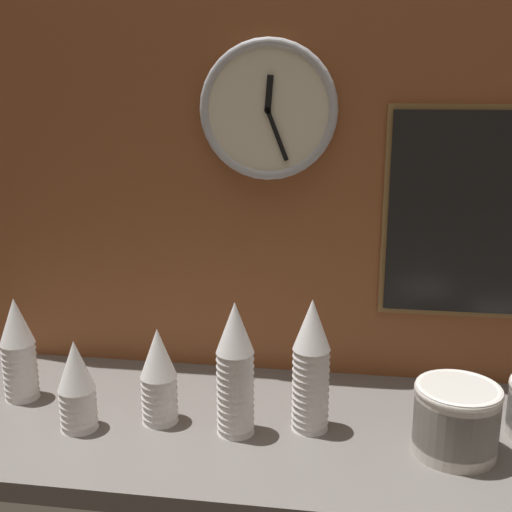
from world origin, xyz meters
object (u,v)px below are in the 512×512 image
Objects in this scene: cup_stack_far_left at (18,349)px; menu_board at (494,215)px; cup_stack_center_right at (311,365)px; cup_stack_center_left at (159,376)px; cup_stack_left at (77,385)px; cup_stack_center at (235,369)px; bowl_stack_right at (456,418)px; wall_clock at (268,110)px.

cup_stack_far_left is 107.34cm from menu_board.
cup_stack_center_right is at bearing -145.21° from menu_board.
cup_stack_left is (-15.32, -5.11, -0.71)cm from cup_stack_center_left.
menu_board is at bearing 34.79° from cup_stack_center_right.
cup_stack_left is 31.86cm from cup_stack_center.
cup_stack_far_left is 91.73cm from bowl_stack_right.
cup_stack_left is 0.62× the size of wall_clock.
cup_stack_center_left is 0.43× the size of menu_board.
cup_stack_center is (16.11, -2.01, 3.55)cm from cup_stack_center_left.
cup_stack_center is at bearing 5.64° from cup_stack_left.
cup_stack_far_left reaches higher than cup_stack_center_left.
wall_clock reaches higher than menu_board.
cup_stack_far_left is 33.71cm from cup_stack_center_left.
cup_stack_center_left is at bearing -157.81° from menu_board.
cup_stack_left is 94.52cm from menu_board.
cup_stack_left is at bearing -158.48° from menu_board.
cup_stack_center_right is at bearing 8.51° from cup_stack_left.
cup_stack_center_right is (45.91, 6.87, 4.26)cm from cup_stack_left.
cup_stack_far_left is 63.96cm from cup_stack_center_right.
cup_stack_center is 0.90× the size of wall_clock.
cup_stack_center_right is at bearing -64.43° from wall_clock.
cup_stack_center_left is 58.15cm from bowl_stack_right.
menu_board reaches higher than cup_stack_center.
wall_clock is at bearing 43.30° from cup_stack_left.
cup_stack_center reaches higher than bowl_stack_right.
cup_stack_center_right is (30.59, 1.76, 3.55)cm from cup_stack_center_left.
cup_stack_center is at bearing -165.42° from cup_stack_center_right.
cup_stack_center_right is at bearing 14.58° from cup_stack_center.
cup_stack_far_left is at bearing 176.56° from cup_stack_center_right.
bowl_stack_right is 73.70cm from wall_clock.
menu_board is (83.28, 32.84, 30.34)cm from cup_stack_left.
cup_stack_center is (49.32, -7.60, 2.13)cm from cup_stack_far_left.
cup_stack_center_right is (63.81, -3.84, 2.13)cm from cup_stack_far_left.
cup_stack_center_left is at bearing -9.56° from cup_stack_far_left.
menu_board reaches higher than cup_stack_far_left.
cup_stack_center_right is 52.45cm from menu_board.
wall_clock reaches higher than cup_stack_center_right.
wall_clock reaches higher than bowl_stack_right.
wall_clock is (2.48, 28.85, 48.06)cm from cup_stack_center.
cup_stack_center_right is 28.59cm from bowl_stack_right.
cup_stack_center is 14.97cm from cup_stack_center_right.
cup_stack_center is at bearing -8.76° from cup_stack_far_left.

